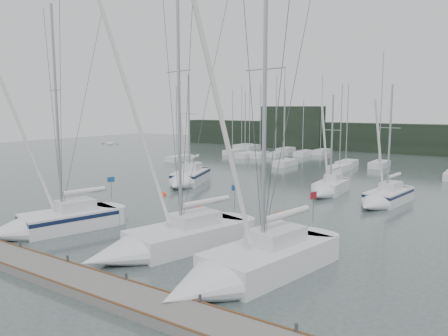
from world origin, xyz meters
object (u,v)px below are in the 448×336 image
object	(u,v)px
sailboat_mid_d	(382,199)
sailboat_near_center	(156,244)
buoy_b	(279,215)
sailboat_near_right	(239,270)
buoy_c	(163,195)
sailboat_mid_a	(186,179)
buoy_a	(199,210)
sailboat_mid_c	(327,189)
sailboat_near_left	(44,224)

from	to	relation	value
sailboat_mid_d	sailboat_near_center	bearing A→B (deg)	-102.98
sailboat_mid_d	buoy_b	distance (m)	9.17
sailboat_near_right	buoy_b	bearing A→B (deg)	120.31
sailboat_near_right	buoy_b	size ratio (longest dim) A/B	32.42
buoy_c	sailboat_mid_d	bearing A→B (deg)	20.99
sailboat_near_center	sailboat_mid_d	world-z (taller)	sailboat_near_center
sailboat_near_right	buoy_b	world-z (taller)	sailboat_near_right
sailboat_near_right	sailboat_mid_d	world-z (taller)	sailboat_near_right
sailboat_near_center	sailboat_mid_a	size ratio (longest dim) A/B	1.39
sailboat_mid_d	buoy_a	distance (m)	14.65
sailboat_near_center	sailboat_mid_c	world-z (taller)	sailboat_near_center
buoy_c	sailboat_mid_a	bearing A→B (deg)	106.26
sailboat_near_center	sailboat_mid_d	xyz separation A→B (m)	(7.10, 18.74, -0.03)
sailboat_near_center	sailboat_mid_d	bearing A→B (deg)	84.56
sailboat_near_center	sailboat_near_left	bearing A→B (deg)	-158.00
sailboat_near_left	buoy_c	bearing A→B (deg)	113.89
sailboat_near_left	sailboat_mid_d	size ratio (longest dim) A/B	1.44
sailboat_near_center	buoy_c	bearing A→B (deg)	145.52
sailboat_near_center	sailboat_near_right	size ratio (longest dim) A/B	1.03
sailboat_mid_c	buoy_c	size ratio (longest dim) A/B	16.33
sailboat_mid_a	buoy_c	bearing A→B (deg)	-94.02
sailboat_mid_d	buoy_c	size ratio (longest dim) A/B	17.61
sailboat_mid_c	sailboat_near_left	bearing A→B (deg)	-118.19
buoy_a	sailboat_mid_a	bearing A→B (deg)	133.64
sailboat_mid_c	sailboat_near_center	bearing A→B (deg)	-97.75
sailboat_near_left	buoy_c	world-z (taller)	sailboat_near_left
sailboat_near_left	sailboat_mid_a	bearing A→B (deg)	116.36
sailboat_near_center	sailboat_mid_a	world-z (taller)	sailboat_near_center
sailboat_near_right	buoy_a	bearing A→B (deg)	145.65
buoy_a	buoy_c	world-z (taller)	buoy_a
sailboat_mid_a	buoy_b	xyz separation A→B (m)	(13.35, -5.92, -0.63)
sailboat_near_center	buoy_b	xyz separation A→B (m)	(1.59, 11.44, -0.55)
sailboat_near_right	buoy_c	world-z (taller)	sailboat_near_right
buoy_a	buoy_c	xyz separation A→B (m)	(-6.05, 2.69, 0.00)
sailboat_near_left	sailboat_near_right	xyz separation A→B (m)	(14.22, 0.16, 0.01)
sailboat_mid_a	buoy_c	xyz separation A→B (m)	(1.53, -5.26, -0.63)
sailboat_near_center	sailboat_mid_a	bearing A→B (deg)	139.43
sailboat_near_center	buoy_b	distance (m)	11.56
sailboat_near_center	sailboat_mid_d	size ratio (longest dim) A/B	1.60
buoy_c	buoy_b	bearing A→B (deg)	-3.19
sailboat_mid_c	buoy_a	world-z (taller)	sailboat_mid_c
buoy_a	buoy_c	bearing A→B (deg)	156.04
sailboat_mid_c	sailboat_mid_d	world-z (taller)	sailboat_mid_d
sailboat_near_right	buoy_a	size ratio (longest dim) A/B	27.13
sailboat_mid_d	buoy_a	world-z (taller)	sailboat_mid_d
buoy_b	sailboat_mid_d	bearing A→B (deg)	52.96
sailboat_near_center	buoy_b	bearing A→B (deg)	97.40
sailboat_near_right	sailboat_near_left	bearing A→B (deg)	-167.94
sailboat_mid_c	buoy_a	bearing A→B (deg)	-121.35
sailboat_mid_c	buoy_b	size ratio (longest dim) A/B	19.33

